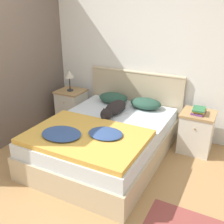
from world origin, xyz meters
TOP-DOWN VIEW (x-y plane):
  - ground_plane at (0.00, 0.00)m, footprint 16.00×16.00m
  - wall_back at (0.00, 2.13)m, footprint 9.00×0.06m
  - wall_side_left at (-1.44, 1.05)m, footprint 0.06×3.10m
  - bed at (0.08, 1.01)m, footprint 1.54×2.06m
  - headboard at (0.08, 2.06)m, footprint 1.62×0.06m
  - nightstand_left at (-1.01, 1.75)m, footprint 0.46×0.45m
  - nightstand_right at (1.18, 1.75)m, footprint 0.46×0.45m
  - pillow_left at (-0.20, 1.81)m, footprint 0.49×0.36m
  - pillow_right at (0.37, 1.81)m, footprint 0.49×0.36m
  - quilt at (0.07, 0.52)m, footprint 1.42×1.00m
  - dog at (0.04, 1.37)m, footprint 0.24×0.73m
  - book_stack at (1.18, 1.72)m, footprint 0.18×0.24m
  - table_lamp at (-1.01, 1.74)m, footprint 0.17×0.17m

SIDE VIEW (x-z plane):
  - ground_plane at x=0.00m, z-range 0.00..0.00m
  - bed at x=0.08m, z-range 0.00..0.50m
  - nightstand_left at x=-1.01m, z-range 0.00..0.61m
  - nightstand_right at x=1.18m, z-range 0.00..0.61m
  - headboard at x=0.08m, z-range 0.02..1.04m
  - quilt at x=0.07m, z-range 0.49..0.60m
  - pillow_left at x=-0.20m, z-range 0.51..0.66m
  - pillow_right at x=0.37m, z-range 0.51..0.66m
  - dog at x=0.04m, z-range 0.50..0.68m
  - book_stack at x=1.18m, z-range 0.60..0.68m
  - table_lamp at x=-1.01m, z-range 0.70..1.06m
  - wall_back at x=0.00m, z-range 0.00..2.55m
  - wall_side_left at x=-1.44m, z-range 0.00..2.55m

